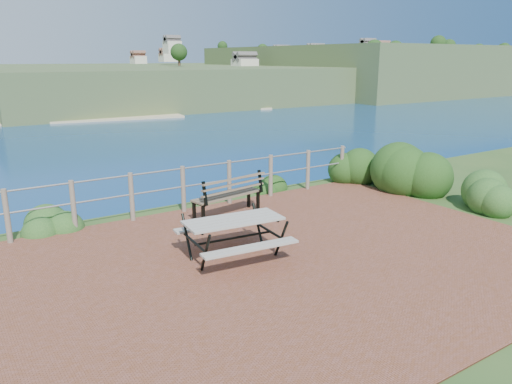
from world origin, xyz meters
The scene contains 10 objects.
ground centered at (0.00, 0.00, 0.00)m, with size 10.00×7.00×0.12m, color brown.
safety_railing centered at (0.00, 3.35, 0.57)m, with size 9.40×0.10×1.00m.
distant_bay centered at (173.07, 202.61, -1.52)m, with size 290.00×232.36×24.00m.
picnic_table centered at (-0.44, 0.51, 0.44)m, with size 1.66×1.39×0.68m.
park_bench centered at (0.63, 2.55, 0.60)m, with size 1.66×0.66×0.91m.
shrub_right_front centered at (5.24, 1.76, 0.00)m, with size 1.47×1.47×2.08m, color #1C3B12.
shrub_right_back centered at (5.48, -0.23, 0.00)m, with size 1.09×1.09×1.55m, color #204D1D.
shrub_right_edge centered at (5.08, 3.33, 0.00)m, with size 1.16×1.16×1.65m, color #1C3B12.
shrub_lip_west centered at (-2.71, 3.76, 0.00)m, with size 0.88×0.88×0.66m, color #204D1D.
shrub_lip_east centered at (2.56, 3.71, 0.00)m, with size 0.77×0.77×0.51m, color #1C3B12.
Camera 1 is at (-4.42, -6.16, 3.25)m, focal length 35.00 mm.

